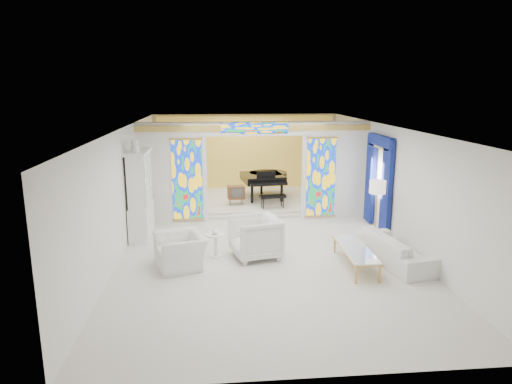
{
  "coord_description": "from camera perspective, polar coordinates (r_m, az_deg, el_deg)",
  "views": [
    {
      "loc": [
        -1.2,
        -11.57,
        3.99
      ],
      "look_at": [
        -0.12,
        0.2,
        1.28
      ],
      "focal_mm": 32.0,
      "sensor_mm": 36.0,
      "label": 1
    }
  ],
  "objects": [
    {
      "name": "stained_glass_left",
      "position": [
        13.75,
        -8.59,
        1.5
      ],
      "size": [
        0.9,
        0.04,
        2.4
      ],
      "primitive_type": "cube",
      "color": "gold",
      "rests_on": "partition_wall"
    },
    {
      "name": "floor_lamp",
      "position": [
        12.0,
        14.94,
        0.23
      ],
      "size": [
        0.47,
        0.47,
        1.69
      ],
      "rotation": [
        0.0,
        0.0,
        0.14
      ],
      "color": "gold",
      "rests_on": "floor"
    },
    {
      "name": "stained_glass_right",
      "position": [
        14.1,
        8.12,
        1.8
      ],
      "size": [
        0.9,
        0.04,
        2.4
      ],
      "primitive_type": "cube",
      "color": "gold",
      "rests_on": "partition_wall"
    },
    {
      "name": "chandelier",
      "position": [
        15.69,
        -0.09,
        7.67
      ],
      "size": [
        0.48,
        0.48,
        0.3
      ],
      "primitive_type": "cylinder",
      "color": "gold",
      "rests_on": "ceiling"
    },
    {
      "name": "blue_drapes",
      "position": [
        13.32,
        15.08,
        2.05
      ],
      "size": [
        0.14,
        1.85,
        2.65
      ],
      "color": "navy",
      "rests_on": "wall_right"
    },
    {
      "name": "alcove_platform",
      "position": [
        16.19,
        -0.83,
        -1.01
      ],
      "size": [
        6.8,
        3.8,
        0.18
      ],
      "primitive_type": "cube",
      "color": "beige",
      "rests_on": "floor"
    },
    {
      "name": "armchair_left",
      "position": [
        10.55,
        -9.44,
        -7.28
      ],
      "size": [
        1.32,
        1.41,
        0.75
      ],
      "primitive_type": "imported",
      "rotation": [
        0.0,
        0.0,
        -1.26
      ],
      "color": "white",
      "rests_on": "floor"
    },
    {
      "name": "stained_glass_transom",
      "position": [
        13.56,
        -0.14,
        7.98
      ],
      "size": [
        2.0,
        0.04,
        0.34
      ],
      "primitive_type": "cube",
      "color": "gold",
      "rests_on": "partition_wall"
    },
    {
      "name": "grand_piano",
      "position": [
        16.11,
        1.19,
        1.81
      ],
      "size": [
        1.76,
        2.73,
        1.04
      ],
      "rotation": [
        0.0,
        0.0,
        0.13
      ],
      "color": "black",
      "rests_on": "alcove_platform"
    },
    {
      "name": "wall_front",
      "position": [
        6.21,
        6.48,
        -10.76
      ],
      "size": [
        7.0,
        0.02,
        3.0
      ],
      "primitive_type": "cube",
      "color": "silver",
      "rests_on": "floor"
    },
    {
      "name": "partition_wall",
      "position": [
        13.81,
        -0.17,
        3.19
      ],
      "size": [
        7.0,
        0.22,
        3.0
      ],
      "color": "silver",
      "rests_on": "floor"
    },
    {
      "name": "armchair_right",
      "position": [
        10.93,
        -0.08,
        -5.69
      ],
      "size": [
        1.31,
        1.29,
        1.0
      ],
      "primitive_type": "imported",
      "rotation": [
        0.0,
        0.0,
        -1.34
      ],
      "color": "white",
      "rests_on": "floor"
    },
    {
      "name": "wall_left",
      "position": [
        12.05,
        -16.11,
        0.5
      ],
      "size": [
        0.02,
        12.0,
        3.0
      ],
      "primitive_type": "cube",
      "color": "silver",
      "rests_on": "floor"
    },
    {
      "name": "wall_right",
      "position": [
        12.73,
        16.55,
        1.11
      ],
      "size": [
        0.02,
        12.0,
        3.0
      ],
      "primitive_type": "cube",
      "color": "silver",
      "rests_on": "floor"
    },
    {
      "name": "china_cabinet",
      "position": [
        12.65,
        -14.27,
        -0.36
      ],
      "size": [
        0.56,
        1.46,
        2.72
      ],
      "color": "white",
      "rests_on": "floor"
    },
    {
      "name": "coffee_table",
      "position": [
        10.64,
        12.37,
        -7.08
      ],
      "size": [
        0.64,
        1.97,
        0.44
      ],
      "rotation": [
        0.0,
        0.0,
        -0.02
      ],
      "color": "white",
      "rests_on": "floor"
    },
    {
      "name": "floor",
      "position": [
        12.29,
        0.66,
        -6.0
      ],
      "size": [
        12.0,
        12.0,
        0.0
      ],
      "primitive_type": "plane",
      "color": "beige",
      "rests_on": "ground"
    },
    {
      "name": "ceiling",
      "position": [
        11.67,
        0.7,
        8.07
      ],
      "size": [
        7.0,
        12.0,
        0.02
      ],
      "primitive_type": "cube",
      "color": "silver",
      "rests_on": "wall_back"
    },
    {
      "name": "vase",
      "position": [
        10.97,
        -5.12,
        -4.79
      ],
      "size": [
        0.23,
        0.23,
        0.19
      ],
      "primitive_type": "imported",
      "rotation": [
        0.0,
        0.0,
        -0.34
      ],
      "color": "white",
      "rests_on": "side_table"
    },
    {
      "name": "wall_back",
      "position": [
        17.78,
        -1.32,
        4.88
      ],
      "size": [
        7.0,
        0.02,
        3.0
      ],
      "primitive_type": "cube",
      "color": "silver",
      "rests_on": "floor"
    },
    {
      "name": "sofa",
      "position": [
        11.14,
        17.11,
        -6.83
      ],
      "size": [
        1.27,
        2.41,
        0.67
      ],
      "primitive_type": "imported",
      "rotation": [
        0.0,
        0.0,
        1.74
      ],
      "color": "white",
      "rests_on": "floor"
    },
    {
      "name": "tv_console",
      "position": [
        15.17,
        -2.5,
        -0.04
      ],
      "size": [
        0.58,
        0.44,
        0.63
      ],
      "rotation": [
        0.0,
        0.0,
        0.14
      ],
      "color": "#57321F",
      "rests_on": "alcove_platform"
    },
    {
      "name": "gold_curtain_back",
      "position": [
        17.66,
        -1.29,
        4.82
      ],
      "size": [
        6.7,
        0.1,
        2.9
      ],
      "primitive_type": "cube",
      "color": "gold",
      "rests_on": "wall_back"
    },
    {
      "name": "side_table",
      "position": [
        11.06,
        -5.09,
        -6.22
      ],
      "size": [
        0.56,
        0.56,
        0.56
      ],
      "rotation": [
        0.0,
        0.0,
        0.28
      ],
      "color": "white",
      "rests_on": "floor"
    }
  ]
}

